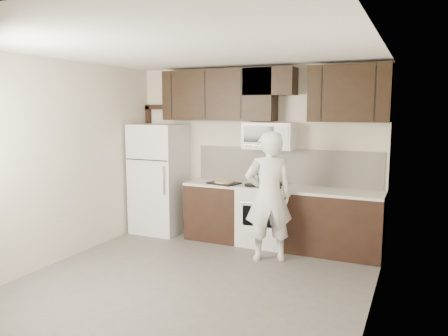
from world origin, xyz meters
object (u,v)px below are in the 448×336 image
Objects in this scene: microwave at (269,136)px; person at (269,196)px; refrigerator at (160,178)px; stove at (266,215)px.

microwave is 0.43× the size of person.
refrigerator reaches higher than person.
refrigerator is 1.02× the size of person.
refrigerator is 2.19m from person.
stove is 1.20m from microwave.
person is (0.26, -0.64, 0.42)m from stove.
stove is at bearing -96.36° from person.
stove is 1.24× the size of microwave.
microwave is at bearing 90.10° from stove.
microwave reaches higher than stove.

